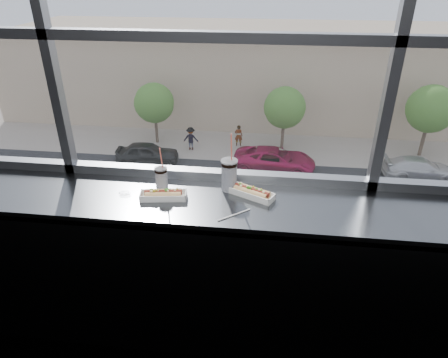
# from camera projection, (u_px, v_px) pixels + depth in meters

# --- Properties ---
(wall_back_lower) EXTENTS (6.00, 0.00, 6.00)m
(wall_back_lower) POSITION_uv_depth(u_px,v_px,m) (216.00, 245.00, 2.91)
(wall_back_lower) COLOR black
(wall_back_lower) RESTS_ON ground
(counter) EXTENTS (6.00, 0.55, 0.06)m
(counter) POSITION_uv_depth(u_px,v_px,m) (209.00, 204.00, 2.43)
(counter) COLOR #5B5E62
(counter) RESTS_ON ground
(counter_fascia) EXTENTS (6.00, 0.04, 1.04)m
(counter_fascia) POSITION_uv_depth(u_px,v_px,m) (204.00, 298.00, 2.45)
(counter_fascia) COLOR #5B5E62
(counter_fascia) RESTS_ON ground
(hotdog_tray_left) EXTENTS (0.29, 0.13, 0.07)m
(hotdog_tray_left) POSITION_uv_depth(u_px,v_px,m) (163.00, 195.00, 2.41)
(hotdog_tray_left) COLOR white
(hotdog_tray_left) RESTS_ON counter
(hotdog_tray_right) EXTENTS (0.30, 0.21, 0.07)m
(hotdog_tray_right) POSITION_uv_depth(u_px,v_px,m) (252.00, 192.00, 2.44)
(hotdog_tray_right) COLOR white
(hotdog_tray_right) RESTS_ON counter
(soda_cup_left) EXTENTS (0.08, 0.08, 0.30)m
(soda_cup_left) POSITION_uv_depth(u_px,v_px,m) (161.00, 178.00, 2.47)
(soda_cup_left) COLOR white
(soda_cup_left) RESTS_ON counter
(soda_cup_right) EXTENTS (0.11, 0.11, 0.39)m
(soda_cup_right) POSITION_uv_depth(u_px,v_px,m) (229.00, 173.00, 2.47)
(soda_cup_right) COLOR white
(soda_cup_right) RESTS_ON counter
(loose_straw) EXTENTS (0.17, 0.15, 0.01)m
(loose_straw) POSITION_uv_depth(u_px,v_px,m) (234.00, 215.00, 2.26)
(loose_straw) COLOR white
(loose_straw) RESTS_ON counter
(wrapper) EXTENTS (0.09, 0.06, 0.02)m
(wrapper) POSITION_uv_depth(u_px,v_px,m) (125.00, 193.00, 2.46)
(wrapper) COLOR silver
(wrapper) RESTS_ON counter
(plaza_ground) EXTENTS (120.00, 120.00, 0.00)m
(plaza_ground) POSITION_uv_depth(u_px,v_px,m) (269.00, 94.00, 46.38)
(plaza_ground) COLOR gray
(plaza_ground) RESTS_ON ground
(street_asphalt) EXTENTS (80.00, 10.00, 0.06)m
(street_asphalt) POSITION_uv_depth(u_px,v_px,m) (261.00, 197.00, 25.85)
(street_asphalt) COLOR black
(street_asphalt) RESTS_ON plaza_ground
(far_sidewalk) EXTENTS (80.00, 6.00, 0.04)m
(far_sidewalk) POSITION_uv_depth(u_px,v_px,m) (265.00, 147.00, 32.84)
(far_sidewalk) COLOR gray
(far_sidewalk) RESTS_ON plaza_ground
(far_building) EXTENTS (50.00, 14.00, 8.00)m
(far_building) POSITION_uv_depth(u_px,v_px,m) (270.00, 70.00, 39.68)
(far_building) COLOR tan
(far_building) RESTS_ON plaza_ground
(car_far_b) EXTENTS (3.05, 6.64, 2.17)m
(car_far_b) POSITION_uv_depth(u_px,v_px,m) (275.00, 156.00, 28.73)
(car_far_b) COLOR #A6073D
(car_far_b) RESTS_ON street_asphalt
(car_far_c) EXTENTS (2.54, 5.85, 1.93)m
(car_far_c) POSITION_uv_depth(u_px,v_px,m) (421.00, 165.00, 27.70)
(car_far_c) COLOR silver
(car_far_c) RESTS_ON street_asphalt
(car_near_c) EXTENTS (2.64, 6.02, 1.99)m
(car_near_c) POSITION_uv_depth(u_px,v_px,m) (284.00, 220.00, 21.73)
(car_near_c) COLOR #AC1F00
(car_near_c) RESTS_ON street_asphalt
(car_near_b) EXTENTS (3.26, 6.59, 2.12)m
(car_near_b) POSITION_uv_depth(u_px,v_px,m) (161.00, 211.00, 22.43)
(car_near_b) COLOR black
(car_near_b) RESTS_ON street_asphalt
(car_far_a) EXTENTS (3.30, 6.58, 2.11)m
(car_far_a) POSITION_uv_depth(u_px,v_px,m) (147.00, 150.00, 29.77)
(car_far_a) COLOR black
(car_far_a) RESTS_ON street_asphalt
(car_near_d) EXTENTS (3.65, 7.23, 2.32)m
(car_near_d) POSITION_uv_depth(u_px,v_px,m) (367.00, 223.00, 21.18)
(car_near_d) COLOR white
(car_near_d) RESTS_ON street_asphalt
(pedestrian_a) EXTENTS (1.01, 0.76, 2.27)m
(pedestrian_a) POSITION_uv_depth(u_px,v_px,m) (191.00, 136.00, 31.94)
(pedestrian_a) COLOR #66605B
(pedestrian_a) RESTS_ON far_sidewalk
(pedestrian_b) EXTENTS (0.96, 0.72, 2.16)m
(pedestrian_b) POSITION_uv_depth(u_px,v_px,m) (239.00, 134.00, 32.59)
(pedestrian_b) COLOR #66605B
(pedestrian_b) RESTS_ON far_sidewalk
(tree_left) EXTENTS (3.25, 3.25, 5.07)m
(tree_left) POSITION_uv_depth(u_px,v_px,m) (154.00, 103.00, 32.19)
(tree_left) COLOR #47382B
(tree_left) RESTS_ON far_sidewalk
(tree_center) EXTENTS (3.28, 3.28, 5.12)m
(tree_center) POSITION_uv_depth(u_px,v_px,m) (285.00, 108.00, 31.05)
(tree_center) COLOR #47382B
(tree_center) RESTS_ON far_sidewalk
(tree_right) EXTENTS (3.59, 3.59, 5.62)m
(tree_right) POSITION_uv_depth(u_px,v_px,m) (431.00, 109.00, 29.73)
(tree_right) COLOR #47382B
(tree_right) RESTS_ON far_sidewalk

